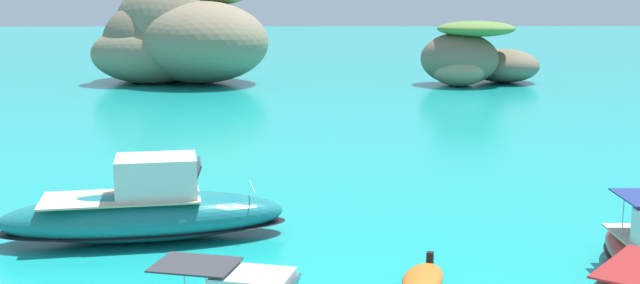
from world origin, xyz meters
TOP-DOWN VIEW (x-y plane):
  - islet_large at (-12.04, 64.23)m, footprint 20.12×19.16m
  - islet_small at (15.78, 61.45)m, footprint 12.89×10.82m
  - motorboat_teal at (-5.28, 13.73)m, footprint 9.95×4.43m
  - dinghy_tender at (3.41, 9.08)m, footprint 1.81×2.87m

SIDE VIEW (x-z plane):
  - dinghy_tender at x=3.41m, z-range -0.07..0.51m
  - motorboat_teal at x=-5.28m, z-range -0.47..2.36m
  - islet_small at x=15.78m, z-range -0.55..5.26m
  - islet_large at x=-12.04m, z-range -0.81..9.05m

